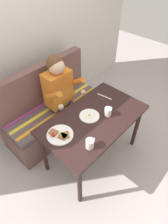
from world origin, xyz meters
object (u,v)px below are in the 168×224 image
plate_eggs (89,116)px  coffee_mug_second (90,143)px  table (94,123)px  plate_breakfast (60,135)px  person (62,92)px  coffee_mug (108,111)px  knife (105,96)px  couch (53,112)px

plate_eggs → coffee_mug_second: coffee_mug_second is taller
table → plate_breakfast: (-0.42, 0.08, 0.10)m
person → plate_breakfast: person is taller
table → coffee_mug: 0.21m
person → knife: person is taller
person → knife: 0.54m
couch → plate_eggs: (-0.02, -0.71, 0.41)m
coffee_mug → coffee_mug_second: bearing=-162.9°
plate_eggs → coffee_mug_second: bearing=-137.7°
plate_breakfast → coffee_mug: bearing=-16.5°
plate_eggs → knife: plate_eggs is taller
table → couch: bearing=90.0°
plate_breakfast → coffee_mug: coffee_mug is taller
table → coffee_mug: coffee_mug is taller
plate_breakfast → coffee_mug_second: bearing=-71.9°
person → coffee_mug: size_ratio=10.27×
table → couch: 0.83m
couch → person: bearing=-70.4°
person → coffee_mug: (0.08, -0.67, 0.04)m
plate_eggs → coffee_mug: bearing=-39.6°
plate_eggs → coffee_mug: coffee_mug is taller
table → knife: size_ratio=6.00×
couch → coffee_mug_second: bearing=-108.0°
person → coffee_mug: person is taller
table → couch: size_ratio=0.83×
plate_breakfast → knife: (0.79, 0.06, -0.01)m
person → coffee_mug: 0.68m
plate_breakfast → plate_eggs: plate_breakfast is taller
person → plate_eggs: (-0.08, -0.54, -0.00)m
plate_breakfast → plate_eggs: size_ratio=1.20×
person → plate_breakfast: 0.70m
table → person: person is taller
plate_breakfast → coffee_mug: (0.56, -0.17, 0.04)m
plate_eggs → knife: bearing=13.5°
table → plate_eggs: 0.11m
coffee_mug_second → knife: (0.69, 0.37, -0.05)m
couch → knife: size_ratio=7.20×
knife → plate_breakfast: bearing=176.0°
table → knife: (0.37, 0.14, 0.08)m
coffee_mug → table: bearing=149.8°
couch → plate_breakfast: size_ratio=5.37×
coffee_mug → coffee_mug_second: (-0.46, -0.14, 0.00)m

